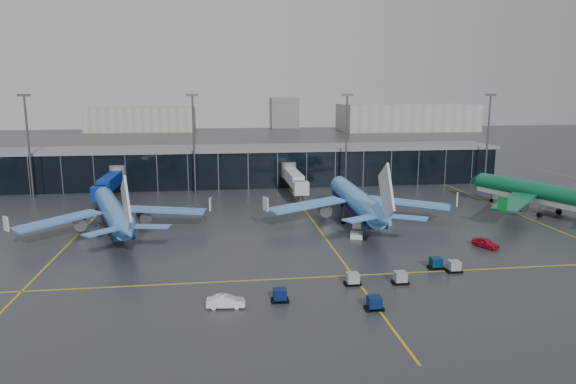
{
  "coord_description": "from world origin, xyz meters",
  "views": [
    {
      "loc": [
        -8.64,
        -83.09,
        25.83
      ],
      "look_at": [
        5.0,
        18.0,
        6.0
      ],
      "focal_mm": 32.0,
      "sensor_mm": 36.0,
      "label": 1
    }
  ],
  "objects": [
    {
      "name": "ground",
      "position": [
        0.0,
        0.0,
        0.0
      ],
      "size": [
        600.0,
        600.0,
        0.0
      ],
      "primitive_type": "plane",
      "color": "#282B2D",
      "rests_on": "ground"
    },
    {
      "name": "terminal_pier",
      "position": [
        0.0,
        62.0,
        5.42
      ],
      "size": [
        142.0,
        17.0,
        10.7
      ],
      "color": "black",
      "rests_on": "ground"
    },
    {
      "name": "jet_bridges",
      "position": [
        -35.0,
        42.99,
        4.55
      ],
      "size": [
        94.0,
        27.5,
        7.2
      ],
      "color": "#595B60",
      "rests_on": "ground"
    },
    {
      "name": "flood_masts",
      "position": [
        5.0,
        50.0,
        13.81
      ],
      "size": [
        203.0,
        0.5,
        25.5
      ],
      "color": "#595B60",
      "rests_on": "ground"
    },
    {
      "name": "distant_hangars",
      "position": [
        49.94,
        270.08,
        8.79
      ],
      "size": [
        260.0,
        71.0,
        22.0
      ],
      "color": "#B2AD99",
      "rests_on": "ground"
    },
    {
      "name": "taxi_lines",
      "position": [
        10.0,
        10.61,
        0.01
      ],
      "size": [
        220.0,
        120.0,
        0.02
      ],
      "color": "gold",
      "rests_on": "ground"
    },
    {
      "name": "airliner_arkefly",
      "position": [
        -28.7,
        14.07,
        6.34
      ],
      "size": [
        47.17,
        50.42,
        12.69
      ],
      "primitive_type": null,
      "rotation": [
        0.0,
        0.0,
        0.31
      ],
      "color": "#3F7DCF",
      "rests_on": "ground"
    },
    {
      "name": "airliner_klm_near",
      "position": [
        18.81,
        16.41,
        6.91
      ],
      "size": [
        40.63,
        45.97,
        13.81
      ],
      "primitive_type": null,
      "rotation": [
        0.0,
        0.0,
        -0.03
      ],
      "color": "#4593E5",
      "rests_on": "ground"
    },
    {
      "name": "airliner_aer_lingus",
      "position": [
        60.25,
        17.15,
        6.97
      ],
      "size": [
        52.6,
        55.99,
        13.94
      ],
      "primitive_type": null,
      "rotation": [
        0.0,
        0.0,
        0.34
      ],
      "color": "#0B6137",
      "rests_on": "ground"
    },
    {
      "name": "baggage_carts",
      "position": [
        13.41,
        -19.43,
        0.76
      ],
      "size": [
        28.74,
        14.56,
        1.7
      ],
      "color": "black",
      "rests_on": "ground"
    },
    {
      "name": "mobile_airstair",
      "position": [
        15.71,
        4.27,
        0.77
      ],
      "size": [
        2.99,
        3.68,
        3.45
      ],
      "rotation": [
        0.0,
        0.0,
        -0.28
      ],
      "color": "silver",
      "rests_on": "ground"
    },
    {
      "name": "service_van_red",
      "position": [
        35.71,
        -4.75,
        0.8
      ],
      "size": [
        3.77,
        5.02,
        1.59
      ],
      "primitive_type": "imported",
      "rotation": [
        0.0,
        0.0,
        0.46
      ],
      "color": "#AE0D22",
      "rests_on": "ground"
    },
    {
      "name": "service_van_white",
      "position": [
        -8.31,
        -23.75,
        0.78
      ],
      "size": [
        4.83,
        1.99,
        1.55
      ],
      "primitive_type": "imported",
      "rotation": [
        0.0,
        0.0,
        1.5
      ],
      "color": "white",
      "rests_on": "ground"
    }
  ]
}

